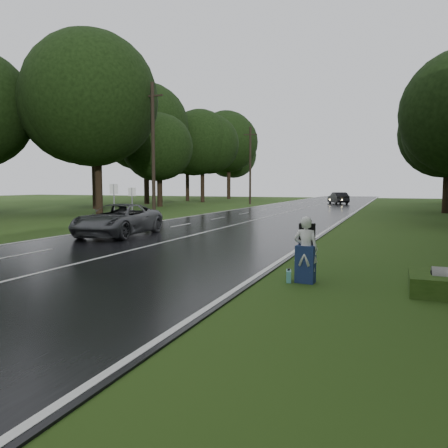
{
  "coord_description": "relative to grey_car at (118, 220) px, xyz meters",
  "views": [
    {
      "loc": [
        9.23,
        -9.54,
        2.49
      ],
      "look_at": [
        3.52,
        4.8,
        1.1
      ],
      "focal_mm": 34.56,
      "sensor_mm": 36.0,
      "label": 1
    }
  ],
  "objects": [
    {
      "name": "utility_pole_far",
      "position": [
        -5.23,
        36.33,
        -0.81
      ],
      "size": [
        1.8,
        0.28,
        10.03
      ],
      "primitive_type": null,
      "color": "black",
      "rests_on": "ground"
    },
    {
      "name": "ground",
      "position": [
        3.27,
        -7.94,
        -0.81
      ],
      "size": [
        160.0,
        160.0,
        0.0
      ],
      "primitive_type": "plane",
      "color": "#264113",
      "rests_on": "ground"
    },
    {
      "name": "hitchhiker",
      "position": [
        10.42,
        -6.6,
        -0.02
      ],
      "size": [
        0.65,
        0.6,
        1.71
      ],
      "color": "silver",
      "rests_on": "ground"
    },
    {
      "name": "road_sign_a",
      "position": [
        -3.93,
        5.1,
        -0.81
      ],
      "size": [
        0.62,
        0.1,
        2.56
      ],
      "primitive_type": null,
      "color": "white",
      "rests_on": "ground"
    },
    {
      "name": "utility_pole_mid",
      "position": [
        -5.23,
        12.09,
        -0.81
      ],
      "size": [
        1.8,
        0.28,
        10.42
      ],
      "primitive_type": null,
      "color": "black",
      "rests_on": "ground"
    },
    {
      "name": "tree_left_e",
      "position": [
        -13.13,
        26.61,
        -0.81
      ],
      "size": [
        7.67,
        7.67,
        11.98
      ],
      "primitive_type": null,
      "color": "black",
      "rests_on": "ground"
    },
    {
      "name": "tree_left_f",
      "position": [
        -14.04,
        40.62,
        -0.81
      ],
      "size": [
        9.99,
        9.99,
        15.61
      ],
      "primitive_type": null,
      "color": "black",
      "rests_on": "ground"
    },
    {
      "name": "grey_car",
      "position": [
        0.0,
        0.0,
        0.0
      ],
      "size": [
        3.13,
        5.79,
        1.54
      ],
      "primitive_type": "imported",
      "rotation": [
        0.0,
        0.0,
        0.11
      ],
      "color": "#4B4D50",
      "rests_on": "road"
    },
    {
      "name": "road_sign_b",
      "position": [
        -3.93,
        7.11,
        -0.81
      ],
      "size": [
        0.56,
        0.1,
        2.33
      ],
      "primitive_type": null,
      "color": "white",
      "rests_on": "ground"
    },
    {
      "name": "road",
      "position": [
        3.27,
        12.06,
        -0.79
      ],
      "size": [
        12.0,
        140.0,
        0.04
      ],
      "primitive_type": "cube",
      "color": "black",
      "rests_on": "ground"
    },
    {
      "name": "tree_right_e",
      "position": [
        16.69,
        25.68,
        -0.81
      ],
      "size": [
        8.0,
        8.0,
        12.5
      ],
      "primitive_type": null,
      "color": "black",
      "rests_on": "ground"
    },
    {
      "name": "far_car",
      "position": [
        5.47,
        41.04,
        -0.01
      ],
      "size": [
        3.36,
        4.88,
        1.52
      ],
      "primitive_type": "imported",
      "rotation": [
        0.0,
        0.0,
        3.56
      ],
      "color": "black",
      "rests_on": "road"
    },
    {
      "name": "lane_center",
      "position": [
        3.27,
        12.06,
        -0.77
      ],
      "size": [
        0.12,
        140.0,
        0.01
      ],
      "primitive_type": "cube",
      "color": "silver",
      "rests_on": "road"
    },
    {
      "name": "suitcase",
      "position": [
        10.0,
        -6.66,
        -0.66
      ],
      "size": [
        0.21,
        0.43,
        0.29
      ],
      "primitive_type": "cube",
      "rotation": [
        0.0,
        0.0,
        0.24
      ],
      "color": "teal",
      "rests_on": "ground"
    },
    {
      "name": "tree_left_d",
      "position": [
        -11.01,
        12.74,
        -0.81
      ],
      "size": [
        10.45,
        10.45,
        16.33
      ],
      "primitive_type": null,
      "color": "black",
      "rests_on": "ground"
    }
  ]
}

